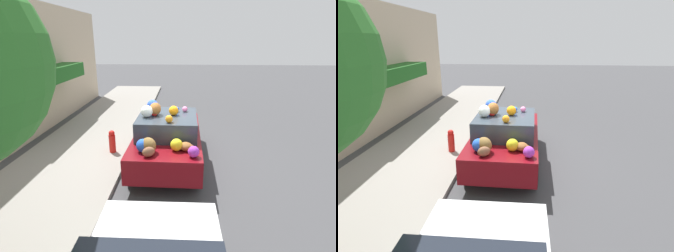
# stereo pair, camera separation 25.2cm
# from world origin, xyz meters

# --- Properties ---
(ground_plane) EXTENTS (60.00, 60.00, 0.00)m
(ground_plane) POSITION_xyz_m (0.00, 0.00, 0.00)
(ground_plane) COLOR #424244
(sidewalk_curb) EXTENTS (24.00, 3.20, 0.11)m
(sidewalk_curb) POSITION_xyz_m (0.00, 2.70, 0.06)
(sidewalk_curb) COLOR gray
(sidewalk_curb) RESTS_ON ground
(fire_hydrant) EXTENTS (0.20, 0.20, 0.70)m
(fire_hydrant) POSITION_xyz_m (0.33, 1.63, 0.46)
(fire_hydrant) COLOR red
(fire_hydrant) RESTS_ON sidewalk_curb
(art_car) EXTENTS (3.94, 1.86, 1.81)m
(art_car) POSITION_xyz_m (-0.06, -0.09, 0.79)
(art_car) COLOR maroon
(art_car) RESTS_ON ground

